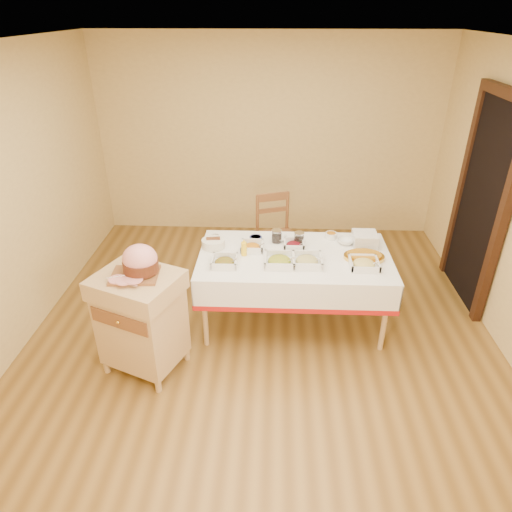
{
  "coord_description": "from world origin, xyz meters",
  "views": [
    {
      "loc": [
        0.1,
        -3.51,
        2.84
      ],
      "look_at": [
        -0.06,
        0.2,
        0.8
      ],
      "focal_mm": 32.0,
      "sensor_mm": 36.0,
      "label": 1
    }
  ],
  "objects": [
    {
      "name": "room_shell",
      "position": [
        0.0,
        0.0,
        1.3
      ],
      "size": [
        5.0,
        5.0,
        5.0
      ],
      "color": "brown",
      "rests_on": "ground"
    },
    {
      "name": "doorway",
      "position": [
        2.2,
        0.9,
        1.11
      ],
      "size": [
        0.09,
        1.1,
        2.2
      ],
      "color": "black",
      "rests_on": "ground"
    },
    {
      "name": "dining_table",
      "position": [
        0.3,
        0.3,
        0.6
      ],
      "size": [
        1.82,
        1.02,
        0.76
      ],
      "color": "tan",
      "rests_on": "ground"
    },
    {
      "name": "butcher_cart",
      "position": [
        -1.01,
        -0.43,
        0.53
      ],
      "size": [
        0.82,
        0.76,
        0.93
      ],
      "color": "tan",
      "rests_on": "ground"
    },
    {
      "name": "dining_chair",
      "position": [
        0.12,
        1.28,
        0.49
      ],
      "size": [
        0.54,
        0.53,
        0.96
      ],
      "color": "brown",
      "rests_on": "ground"
    },
    {
      "name": "ham_on_board",
      "position": [
        -0.97,
        -0.4,
        1.04
      ],
      "size": [
        0.4,
        0.38,
        0.26
      ],
      "color": "brown",
      "rests_on": "butcher_cart"
    },
    {
      "name": "serving_dish_a",
      "position": [
        -0.35,
        0.09,
        0.79
      ],
      "size": [
        0.24,
        0.23,
        0.1
      ],
      "color": "silver",
      "rests_on": "dining_table"
    },
    {
      "name": "serving_dish_b",
      "position": [
        0.15,
        0.12,
        0.8
      ],
      "size": [
        0.28,
        0.28,
        0.11
      ],
      "color": "silver",
      "rests_on": "dining_table"
    },
    {
      "name": "serving_dish_c",
      "position": [
        0.41,
        0.13,
        0.8
      ],
      "size": [
        0.27,
        0.27,
        0.11
      ],
      "color": "silver",
      "rests_on": "dining_table"
    },
    {
      "name": "serving_dish_d",
      "position": [
        0.92,
        0.11,
        0.79
      ],
      "size": [
        0.26,
        0.26,
        0.1
      ],
      "color": "silver",
      "rests_on": "dining_table"
    },
    {
      "name": "serving_dish_e",
      "position": [
        -0.11,
        0.39,
        0.79
      ],
      "size": [
        0.23,
        0.22,
        0.1
      ],
      "color": "silver",
      "rests_on": "dining_table"
    },
    {
      "name": "serving_dish_f",
      "position": [
        0.3,
        0.46,
        0.79
      ],
      "size": [
        0.21,
        0.2,
        0.09
      ],
      "color": "silver",
      "rests_on": "dining_table"
    },
    {
      "name": "small_bowl_left",
      "position": [
        -0.49,
        0.58,
        0.79
      ],
      "size": [
        0.11,
        0.11,
        0.05
      ],
      "color": "silver",
      "rests_on": "dining_table"
    },
    {
      "name": "small_bowl_mid",
      "position": [
        -0.08,
        0.57,
        0.79
      ],
      "size": [
        0.12,
        0.12,
        0.05
      ],
      "color": "navy",
      "rests_on": "dining_table"
    },
    {
      "name": "small_bowl_right",
      "position": [
        0.68,
        0.68,
        0.79
      ],
      "size": [
        0.12,
        0.12,
        0.06
      ],
      "color": "silver",
      "rests_on": "dining_table"
    },
    {
      "name": "bowl_white_imported",
      "position": [
        0.16,
        0.61,
        0.78
      ],
      "size": [
        0.16,
        0.16,
        0.04
      ],
      "primitive_type": "imported",
      "rotation": [
        0.0,
        0.0,
        0.03
      ],
      "color": "silver",
      "rests_on": "dining_table"
    },
    {
      "name": "bowl_small_imported",
      "position": [
        0.81,
        0.56,
        0.79
      ],
      "size": [
        0.22,
        0.22,
        0.05
      ],
      "primitive_type": "imported",
      "rotation": [
        0.0,
        0.0,
        0.42
      ],
      "color": "silver",
      "rests_on": "dining_table"
    },
    {
      "name": "preserve_jar_left",
      "position": [
        0.13,
        0.56,
        0.82
      ],
      "size": [
        0.1,
        0.1,
        0.13
      ],
      "color": "silver",
      "rests_on": "dining_table"
    },
    {
      "name": "preserve_jar_right",
      "position": [
        0.35,
        0.53,
        0.82
      ],
      "size": [
        0.1,
        0.1,
        0.13
      ],
      "color": "silver",
      "rests_on": "dining_table"
    },
    {
      "name": "mustard_bottle",
      "position": [
        -0.18,
        0.28,
        0.83
      ],
      "size": [
        0.05,
        0.05,
        0.17
      ],
      "color": "yellow",
      "rests_on": "dining_table"
    },
    {
      "name": "bread_basket",
      "position": [
        -0.49,
        0.43,
        0.8
      ],
      "size": [
        0.23,
        0.23,
        0.1
      ],
      "color": "white",
      "rests_on": "dining_table"
    },
    {
      "name": "plate_stack",
      "position": [
        0.99,
        0.54,
        0.82
      ],
      "size": [
        0.23,
        0.23,
        0.13
      ],
      "color": "silver",
      "rests_on": "dining_table"
    },
    {
      "name": "brass_platter",
      "position": [
        0.95,
        0.26,
        0.78
      ],
      "size": [
        0.38,
        0.27,
        0.05
      ],
      "color": "gold",
      "rests_on": "dining_table"
    }
  ]
}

